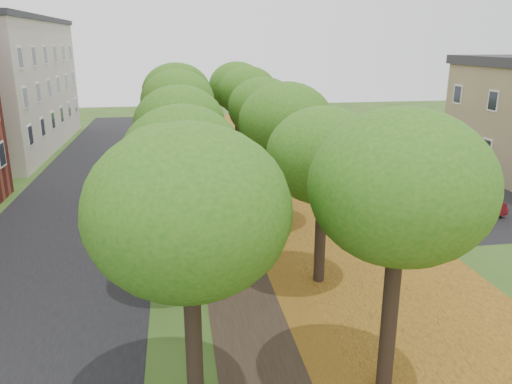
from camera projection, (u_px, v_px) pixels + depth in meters
name	position (u px, v px, depth m)	size (l,w,h in m)	color
street_asphalt	(78.00, 215.00, 25.47)	(8.00, 70.00, 0.01)	black
footpath	(225.00, 207.00, 26.62)	(3.20, 70.00, 0.01)	black
leaf_verge	(315.00, 203.00, 27.39)	(7.50, 70.00, 0.01)	#A1731D
parking_lot	(449.00, 190.00, 29.64)	(9.00, 16.00, 0.01)	black
tree_row_west	(179.00, 114.00, 24.82)	(4.35, 34.35, 6.93)	black
tree_row_east	(273.00, 111.00, 25.56)	(4.35, 34.35, 6.93)	black
bench	(251.00, 254.00, 19.66)	(0.77, 1.94, 0.89)	#263028
car_silver	(451.00, 205.00, 24.85)	(1.56, 3.87, 1.32)	silver
car_red	(461.00, 203.00, 24.99)	(1.52, 4.37, 1.44)	maroon
car_grey	(429.00, 181.00, 29.15)	(1.80, 4.43, 1.29)	#2F3034
car_white	(389.00, 164.00, 33.52)	(2.07, 4.49, 1.25)	white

